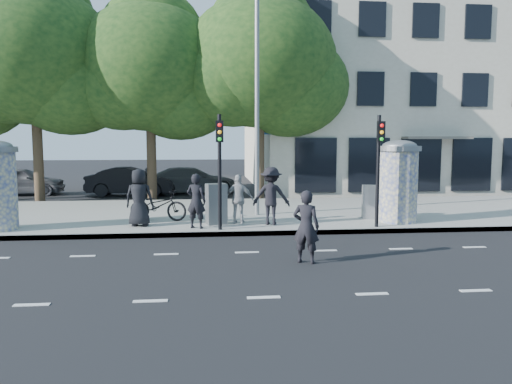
{
  "coord_description": "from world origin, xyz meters",
  "views": [
    {
      "loc": [
        -1.01,
        -10.82,
        2.82
      ],
      "look_at": [
        0.44,
        3.5,
        1.3
      ],
      "focal_mm": 35.0,
      "sensor_mm": 36.0,
      "label": 1
    }
  ],
  "objects": [
    {
      "name": "lane_dash_near",
      "position": [
        0.0,
        -2.2,
        0.0
      ],
      "size": [
        32.0,
        0.12,
        0.01
      ],
      "primitive_type": "cube",
      "color": "silver",
      "rests_on": "ground"
    },
    {
      "name": "car_mid",
      "position": [
        -4.75,
        14.65,
        0.71
      ],
      "size": [
        1.72,
        4.4,
        1.43
      ],
      "primitive_type": "imported",
      "rotation": [
        0.0,
        0.0,
        1.52
      ],
      "color": "black",
      "rests_on": "ground"
    },
    {
      "name": "tree_center",
      "position": [
        1.5,
        12.3,
        6.31
      ],
      "size": [
        7.0,
        7.0,
        9.3
      ],
      "color": "#38281C",
      "rests_on": "ground"
    },
    {
      "name": "ped_a",
      "position": [
        -3.06,
        4.7,
        1.04
      ],
      "size": [
        0.95,
        0.69,
        1.78
      ],
      "primitive_type": "imported",
      "rotation": [
        0.0,
        0.0,
        2.99
      ],
      "color": "black",
      "rests_on": "sidewalk"
    },
    {
      "name": "tree_mid_left",
      "position": [
        -8.5,
        12.5,
        6.5
      ],
      "size": [
        7.2,
        7.2,
        9.57
      ],
      "color": "#38281C",
      "rests_on": "ground"
    },
    {
      "name": "sidewalk",
      "position": [
        0.0,
        7.5,
        0.07
      ],
      "size": [
        40.0,
        8.0,
        0.15
      ],
      "primitive_type": "cube",
      "color": "gray",
      "rests_on": "ground"
    },
    {
      "name": "traffic_pole_far",
      "position": [
        4.2,
        3.79,
        2.23
      ],
      "size": [
        0.22,
        0.31,
        3.4
      ],
      "color": "black",
      "rests_on": "sidewalk"
    },
    {
      "name": "tree_near_left",
      "position": [
        -3.5,
        12.7,
        6.06
      ],
      "size": [
        6.8,
        6.8,
        8.97
      ],
      "color": "#38281C",
      "rests_on": "ground"
    },
    {
      "name": "ped_b",
      "position": [
        -1.3,
        4.17,
        0.98
      ],
      "size": [
        0.71,
        0.59,
        1.66
      ],
      "primitive_type": "imported",
      "rotation": [
        0.0,
        0.0,
        2.76
      ],
      "color": "black",
      "rests_on": "sidewalk"
    },
    {
      "name": "man_road",
      "position": [
        1.25,
        0.22,
        0.84
      ],
      "size": [
        0.72,
        0.62,
        1.68
      ],
      "primitive_type": "imported",
      "rotation": [
        0.0,
        0.0,
        2.71
      ],
      "color": "black",
      "rests_on": "ground"
    },
    {
      "name": "car_right",
      "position": [
        -1.73,
        15.39,
        0.68
      ],
      "size": [
        2.6,
        4.95,
        1.37
      ],
      "primitive_type": "imported",
      "rotation": [
        0.0,
        0.0,
        1.72
      ],
      "color": "#494B4F",
      "rests_on": "ground"
    },
    {
      "name": "building",
      "position": [
        12.0,
        19.99,
        5.99
      ],
      "size": [
        20.3,
        15.85,
        12.0
      ],
      "color": "#B3AB96",
      "rests_on": "ground"
    },
    {
      "name": "ad_column_right",
      "position": [
        5.2,
        4.7,
        1.54
      ],
      "size": [
        1.36,
        1.36,
        2.65
      ],
      "color": "beige",
      "rests_on": "sidewalk"
    },
    {
      "name": "street_lamp",
      "position": [
        0.8,
        6.63,
        4.79
      ],
      "size": [
        0.25,
        0.93,
        8.0
      ],
      "color": "slate",
      "rests_on": "sidewalk"
    },
    {
      "name": "bicycle",
      "position": [
        -2.58,
        5.72,
        0.66
      ],
      "size": [
        1.15,
        2.04,
        1.01
      ],
      "primitive_type": "imported",
      "rotation": [
        0.0,
        0.0,
        1.31
      ],
      "color": "black",
      "rests_on": "sidewalk"
    },
    {
      "name": "cabinet_right",
      "position": [
        4.53,
        5.44,
        0.72
      ],
      "size": [
        0.61,
        0.49,
        1.13
      ],
      "primitive_type": "cube",
      "rotation": [
        0.0,
        0.0,
        -0.2
      ],
      "color": "gray",
      "rests_on": "sidewalk"
    },
    {
      "name": "traffic_pole_near",
      "position": [
        -0.6,
        3.79,
        2.23
      ],
      "size": [
        0.22,
        0.31,
        3.4
      ],
      "color": "black",
      "rests_on": "sidewalk"
    },
    {
      "name": "curb",
      "position": [
        0.0,
        3.55,
        0.07
      ],
      "size": [
        40.0,
        0.1,
        0.16
      ],
      "primitive_type": "cube",
      "color": "slate",
      "rests_on": "ground"
    },
    {
      "name": "cabinet_left",
      "position": [
        -0.69,
        4.84,
        0.79
      ],
      "size": [
        0.71,
        0.59,
        1.28
      ],
      "primitive_type": "cube",
      "rotation": [
        0.0,
        0.0,
        0.26
      ],
      "color": "slate",
      "rests_on": "sidewalk"
    },
    {
      "name": "car_left",
      "position": [
        -10.36,
        15.47,
        0.72
      ],
      "size": [
        2.06,
        4.37,
        1.44
      ],
      "primitive_type": "imported",
      "rotation": [
        0.0,
        0.0,
        1.66
      ],
      "color": "#53545A",
      "rests_on": "ground"
    },
    {
      "name": "ped_e",
      "position": [
        0.03,
        4.87,
        0.93
      ],
      "size": [
        1.0,
        0.68,
        1.57
      ],
      "primitive_type": "imported",
      "rotation": [
        0.0,
        0.0,
        2.96
      ],
      "color": "#A0A1A3",
      "rests_on": "sidewalk"
    },
    {
      "name": "lane_dash_far",
      "position": [
        0.0,
        1.4,
        0.0
      ],
      "size": [
        32.0,
        0.12,
        0.01
      ],
      "primitive_type": "cube",
      "color": "silver",
      "rests_on": "ground"
    },
    {
      "name": "ground",
      "position": [
        0.0,
        0.0,
        0.0
      ],
      "size": [
        120.0,
        120.0,
        0.0
      ],
      "primitive_type": "plane",
      "color": "black",
      "rests_on": "ground"
    },
    {
      "name": "ped_d",
      "position": [
        1.03,
        4.62,
        1.06
      ],
      "size": [
        1.3,
        0.94,
        1.81
      ],
      "primitive_type": "imported",
      "rotation": [
        0.0,
        0.0,
        2.9
      ],
      "color": "black",
      "rests_on": "sidewalk"
    }
  ]
}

